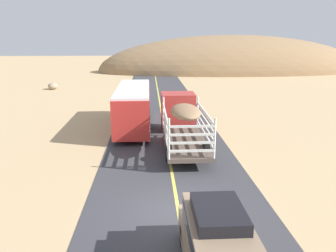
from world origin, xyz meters
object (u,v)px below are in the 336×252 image
(livestock_truck, at_px, (180,114))
(boulder_near_shoulder, at_px, (53,86))
(bus, at_px, (134,106))
(suv_near, at_px, (217,242))

(livestock_truck, height_order, boulder_near_shoulder, livestock_truck)
(bus, bearing_deg, livestock_truck, -43.70)
(livestock_truck, relative_size, boulder_near_shoulder, 6.65)
(suv_near, bearing_deg, bus, 100.31)
(livestock_truck, bearing_deg, bus, 136.30)
(bus, xyz_separation_m, boulder_near_shoulder, (-11.99, 21.01, -1.29))
(livestock_truck, distance_m, bus, 4.71)
(suv_near, xyz_separation_m, livestock_truck, (0.21, 14.30, 0.64))
(livestock_truck, xyz_separation_m, boulder_near_shoulder, (-15.40, 24.27, -1.34))
(suv_near, relative_size, boulder_near_shoulder, 3.17)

